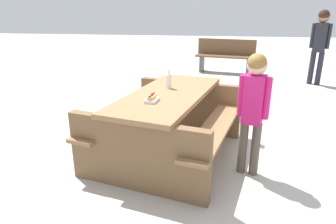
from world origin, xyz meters
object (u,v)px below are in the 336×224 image
soda_bottle (169,80)px  hotdog_tray (152,99)px  bystander_adult (320,38)px  park_bench_near (225,55)px  child_in_coat (254,100)px  picnic_table (168,119)px

soda_bottle → hotdog_tray: size_ratio=1.13×
soda_bottle → hotdog_tray: 0.56m
hotdog_tray → bystander_adult: 5.04m
park_bench_near → child_in_coat: bearing=0.5°
park_bench_near → bystander_adult: bearing=61.9°
soda_bottle → child_in_coat: size_ratio=0.17×
hotdog_tray → park_bench_near: bearing=169.6°
soda_bottle → child_in_coat: 1.04m
soda_bottle → park_bench_near: size_ratio=0.14×
hotdog_tray → park_bench_near: (-5.17, 0.95, -0.33)m
picnic_table → bystander_adult: bearing=144.0°
bystander_adult → soda_bottle: bearing=-37.7°
soda_bottle → bystander_adult: bearing=142.3°
picnic_table → soda_bottle: (-0.20, -0.02, 0.41)m
child_in_coat → hotdog_tray: bearing=-88.3°
picnic_table → child_in_coat: (0.31, 0.88, 0.36)m
picnic_table → soda_bottle: size_ratio=9.51×
soda_bottle → child_in_coat: bearing=60.3°
hotdog_tray → bystander_adult: size_ratio=0.12×
bystander_adult → picnic_table: bearing=-36.0°
child_in_coat → park_bench_near: 5.15m
picnic_table → hotdog_tray: bearing=-18.8°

